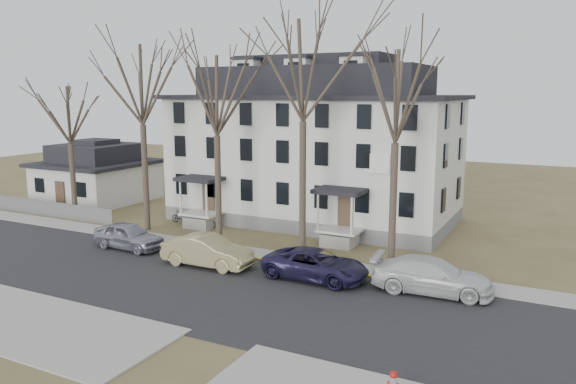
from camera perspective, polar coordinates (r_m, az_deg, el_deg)
The scene contains 19 objects.
ground at distance 26.54m, azimuth -9.95°, elevation -10.97°, with size 120.00×120.00×0.00m, color brown.
main_road at distance 28.05m, azimuth -7.46°, elevation -9.72°, with size 120.00×10.00×0.04m, color #27272A.
far_sidewalk at distance 32.89m, azimuth -1.49°, elevation -6.62°, with size 120.00×2.00×0.08m, color #A09F97.
yellow_curb at distance 30.11m, azimuth 6.14°, elevation -8.28°, with size 14.00×0.25×0.06m, color gold.
boarding_house at distance 41.50m, azimuth 2.66°, elevation 4.47°, with size 20.80×12.36×12.05m.
small_house at distance 51.96m, azimuth -18.83°, elevation 1.61°, with size 8.70×8.70×5.00m.
fence at distance 47.37m, azimuth -23.46°, elevation -2.25°, with size 14.00×0.06×1.20m, color gray.
tree_far_left at distance 39.35m, azimuth -14.72°, elevation 11.08°, with size 8.40×8.40×13.72m.
tree_mid_left at distance 35.64m, azimuth -7.33°, elevation 10.26°, with size 7.80×7.80×12.74m.
tree_center at distance 32.67m, azimuth 1.56°, elevation 12.95°, with size 9.00×9.00×14.70m.
tree_mid_right at distance 30.65m, azimuth 11.00°, elevation 10.18°, with size 7.80×7.80×12.74m.
tree_bungalow at distance 44.32m, azimuth -21.41°, elevation 7.70°, with size 6.60×6.60×10.78m.
car_silver at distance 35.62m, azimuth -15.86°, elevation -4.36°, with size 1.89×4.69×1.60m, color #9596A7.
car_tan at distance 31.23m, azimuth -8.17°, elevation -6.02°, with size 1.80×5.16×1.70m, color tan.
car_navy at distance 28.90m, azimuth 2.84°, elevation -7.45°, with size 2.52×5.46×1.52m, color #211D40.
car_white at distance 27.86m, azimuth 14.44°, elevation -8.31°, with size 2.31×5.69×1.65m, color silver.
bicycle_left at distance 40.01m, azimuth -8.34°, elevation -3.03°, with size 0.57×1.64×0.86m, color black.
bicycle_right at distance 41.62m, azimuth -10.90°, elevation -2.55°, with size 0.43×1.54×0.92m, color black.
fire_hydrant at distance 18.93m, azimuth 10.65°, elevation -18.61°, with size 0.37×0.35×0.89m.
Camera 1 is at (15.13, -19.61, 9.52)m, focal length 35.00 mm.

